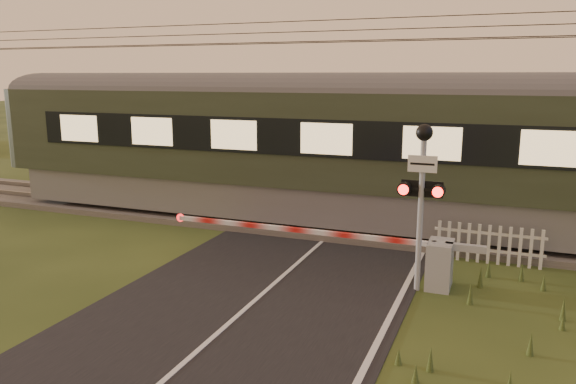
% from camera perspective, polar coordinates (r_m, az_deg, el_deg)
% --- Properties ---
extents(ground, '(160.00, 160.00, 0.00)m').
position_cam_1_polar(ground, '(11.48, -4.10, -11.64)').
color(ground, '#293815').
rests_on(ground, ground).
extents(road, '(6.00, 140.00, 0.03)m').
position_cam_1_polar(road, '(11.28, -4.54, -12.04)').
color(road, black).
rests_on(road, ground).
extents(track_bed, '(140.00, 3.40, 0.39)m').
position_cam_1_polar(track_bed, '(17.23, 5.22, -3.37)').
color(track_bed, '#47423D').
rests_on(track_bed, ground).
extents(overhead_wires, '(120.00, 0.62, 0.62)m').
position_cam_1_polar(overhead_wires, '(16.67, 5.60, 15.76)').
color(overhead_wires, black).
rests_on(overhead_wires, ground).
extents(boom_gate, '(7.57, 0.80, 1.07)m').
position_cam_1_polar(boom_gate, '(12.75, 13.21, -6.65)').
color(boom_gate, gray).
rests_on(boom_gate, ground).
extents(crossing_signal, '(0.91, 0.36, 3.58)m').
position_cam_1_polar(crossing_signal, '(11.97, 13.47, 1.39)').
color(crossing_signal, gray).
rests_on(crossing_signal, ground).
extents(picket_fence, '(2.62, 0.08, 0.98)m').
position_cam_1_polar(picket_fence, '(14.67, 19.72, -5.01)').
color(picket_fence, silver).
rests_on(picket_fence, ground).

